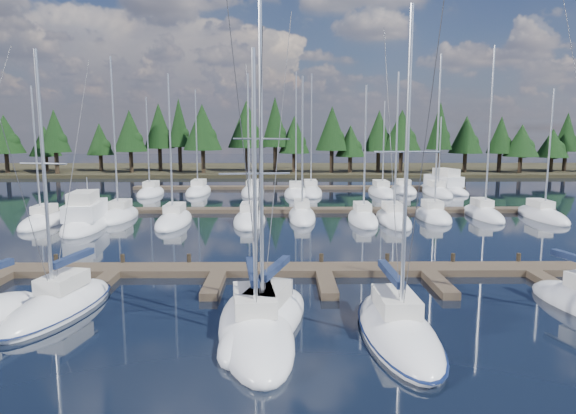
{
  "coord_description": "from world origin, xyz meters",
  "views": [
    {
      "loc": [
        -2.32,
        -11.16,
        8.41
      ],
      "look_at": [
        -1.99,
        22.0,
        3.3
      ],
      "focal_mm": 32.0,
      "sensor_mm": 36.0,
      "label": 1
    }
  ],
  "objects_px": {
    "front_sailboat_1": "(59,306)",
    "motor_yacht_left": "(86,221)",
    "motor_yacht_right": "(443,188)",
    "main_dock": "(323,272)",
    "front_sailboat_2": "(266,321)",
    "front_sailboat_3": "(255,328)",
    "front_sailboat_4": "(398,330)"
  },
  "relations": [
    {
      "from": "front_sailboat_2",
      "to": "front_sailboat_3",
      "type": "relative_size",
      "value": 1.19
    },
    {
      "from": "front_sailboat_4",
      "to": "motor_yacht_right",
      "type": "height_order",
      "value": "front_sailboat_4"
    },
    {
      "from": "front_sailboat_4",
      "to": "motor_yacht_left",
      "type": "height_order",
      "value": "front_sailboat_4"
    },
    {
      "from": "front_sailboat_2",
      "to": "motor_yacht_right",
      "type": "relative_size",
      "value": 1.35
    },
    {
      "from": "front_sailboat_1",
      "to": "front_sailboat_4",
      "type": "distance_m",
      "value": 15.29
    },
    {
      "from": "front_sailboat_4",
      "to": "front_sailboat_1",
      "type": "bearing_deg",
      "value": 168.76
    },
    {
      "from": "front_sailboat_3",
      "to": "motor_yacht_right",
      "type": "bearing_deg",
      "value": 64.68
    },
    {
      "from": "front_sailboat_3",
      "to": "front_sailboat_4",
      "type": "height_order",
      "value": "front_sailboat_4"
    },
    {
      "from": "motor_yacht_left",
      "to": "motor_yacht_right",
      "type": "height_order",
      "value": "motor_yacht_left"
    },
    {
      "from": "front_sailboat_2",
      "to": "front_sailboat_4",
      "type": "xyz_separation_m",
      "value": [
        5.4,
        -1.04,
        -0.02
      ]
    },
    {
      "from": "front_sailboat_3",
      "to": "main_dock",
      "type": "bearing_deg",
      "value": 67.6
    },
    {
      "from": "main_dock",
      "to": "front_sailboat_2",
      "type": "distance_m",
      "value": 8.26
    },
    {
      "from": "motor_yacht_left",
      "to": "motor_yacht_right",
      "type": "bearing_deg",
      "value": 32.48
    },
    {
      "from": "front_sailboat_1",
      "to": "motor_yacht_left",
      "type": "distance_m",
      "value": 21.68
    },
    {
      "from": "motor_yacht_left",
      "to": "main_dock",
      "type": "bearing_deg",
      "value": -37.83
    },
    {
      "from": "front_sailboat_4",
      "to": "main_dock",
      "type": "bearing_deg",
      "value": 105.07
    },
    {
      "from": "front_sailboat_1",
      "to": "motor_yacht_left",
      "type": "height_order",
      "value": "front_sailboat_1"
    },
    {
      "from": "front_sailboat_2",
      "to": "motor_yacht_left",
      "type": "relative_size",
      "value": 1.37
    },
    {
      "from": "front_sailboat_2",
      "to": "motor_yacht_right",
      "type": "bearing_deg",
      "value": 64.74
    },
    {
      "from": "main_dock",
      "to": "front_sailboat_4",
      "type": "relative_size",
      "value": 3.22
    },
    {
      "from": "motor_yacht_left",
      "to": "front_sailboat_2",
      "type": "bearing_deg",
      "value": -54.41
    },
    {
      "from": "main_dock",
      "to": "motor_yacht_left",
      "type": "bearing_deg",
      "value": 142.17
    },
    {
      "from": "main_dock",
      "to": "front_sailboat_1",
      "type": "distance_m",
      "value": 13.89
    },
    {
      "from": "main_dock",
      "to": "front_sailboat_1",
      "type": "height_order",
      "value": "front_sailboat_1"
    },
    {
      "from": "front_sailboat_4",
      "to": "front_sailboat_3",
      "type": "bearing_deg",
      "value": 177.24
    },
    {
      "from": "front_sailboat_1",
      "to": "front_sailboat_3",
      "type": "bearing_deg",
      "value": -16.39
    },
    {
      "from": "main_dock",
      "to": "front_sailboat_2",
      "type": "relative_size",
      "value": 3.03
    },
    {
      "from": "main_dock",
      "to": "front_sailboat_3",
      "type": "relative_size",
      "value": 3.62
    },
    {
      "from": "front_sailboat_1",
      "to": "front_sailboat_3",
      "type": "xyz_separation_m",
      "value": [
        9.18,
        -2.7,
        -0.01
      ]
    },
    {
      "from": "front_sailboat_1",
      "to": "motor_yacht_left",
      "type": "xyz_separation_m",
      "value": [
        -6.58,
        20.66,
        0.27
      ]
    },
    {
      "from": "front_sailboat_1",
      "to": "front_sailboat_4",
      "type": "bearing_deg",
      "value": -11.24
    },
    {
      "from": "motor_yacht_left",
      "to": "motor_yacht_right",
      "type": "xyz_separation_m",
      "value": [
        38.36,
        24.42,
        -0.0
      ]
    }
  ]
}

